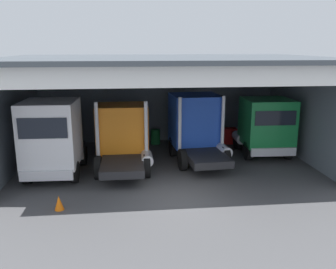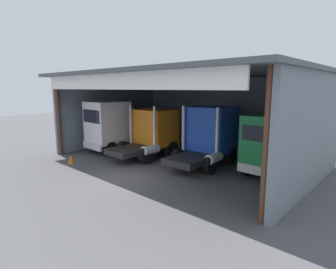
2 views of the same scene
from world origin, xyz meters
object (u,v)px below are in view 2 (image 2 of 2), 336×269
at_px(truck_blue_left_bay, 209,134).
at_px(oil_drum, 212,144).
at_px(truck_white_right_bay, 111,126).
at_px(truck_orange_yard_outside, 152,132).
at_px(tool_cart, 272,155).
at_px(truck_green_center_left_bay, 274,145).
at_px(traffic_cone, 71,159).

relative_size(truck_blue_left_bay, oil_drum, 5.64).
relative_size(truck_white_right_bay, truck_orange_yard_outside, 1.09).
relative_size(oil_drum, tool_cart, 0.93).
bearing_deg(truck_orange_yard_outside, truck_white_right_bay, -161.89).
distance_m(oil_drum, tool_cart, 4.74).
bearing_deg(tool_cart, oil_drum, 174.97).
height_order(truck_orange_yard_outside, oil_drum, truck_orange_yard_outside).
bearing_deg(truck_green_center_left_bay, truck_blue_left_bay, 4.66).
xyz_separation_m(truck_blue_left_bay, traffic_cone, (-6.36, -5.72, -1.59)).
bearing_deg(truck_white_right_bay, truck_orange_yard_outside, -160.15).
bearing_deg(tool_cart, traffic_cone, -136.09).
distance_m(truck_blue_left_bay, truck_green_center_left_bay, 3.94).
relative_size(truck_blue_left_bay, truck_green_center_left_bay, 1.14).
distance_m(truck_white_right_bay, tool_cart, 11.26).
bearing_deg(truck_orange_yard_outside, oil_drum, 66.39).
xyz_separation_m(truck_orange_yard_outside, oil_drum, (1.97, 4.46, -1.22)).
bearing_deg(truck_white_right_bay, tool_cart, -150.88).
relative_size(truck_white_right_bay, oil_drum, 5.65).
relative_size(truck_orange_yard_outside, oil_drum, 5.16).
xyz_separation_m(tool_cart, traffic_cone, (-9.10, -8.76, -0.22)).
bearing_deg(traffic_cone, truck_orange_yard_outside, 62.96).
bearing_deg(oil_drum, truck_white_right_bay, -133.44).
bearing_deg(oil_drum, traffic_cone, -115.51).
bearing_deg(oil_drum, truck_blue_left_bay, -60.09).
xyz_separation_m(truck_white_right_bay, tool_cart, (9.94, 5.09, -1.44)).
relative_size(truck_blue_left_bay, tool_cart, 5.24).
height_order(truck_orange_yard_outside, truck_blue_left_bay, truck_blue_left_bay).
bearing_deg(truck_blue_left_bay, truck_white_right_bay, -168.32).
xyz_separation_m(truck_blue_left_bay, truck_green_center_left_bay, (3.93, 0.20, -0.11)).
bearing_deg(truck_white_right_bay, oil_drum, -131.47).
bearing_deg(truck_green_center_left_bay, oil_drum, -27.06).
bearing_deg(truck_green_center_left_bay, tool_cart, -65.40).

